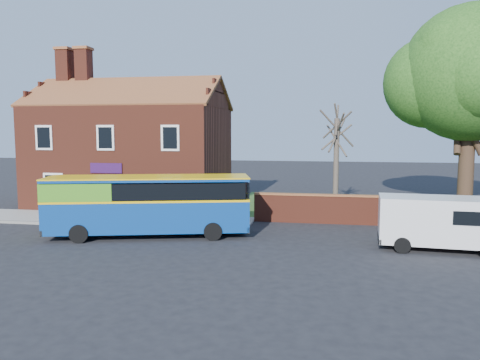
# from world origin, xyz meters

# --- Properties ---
(ground) EXTENTS (120.00, 120.00, 0.00)m
(ground) POSITION_xyz_m (0.00, 0.00, 0.00)
(ground) COLOR black
(ground) RESTS_ON ground
(pavement) EXTENTS (18.00, 3.50, 0.12)m
(pavement) POSITION_xyz_m (-7.00, 5.75, 0.06)
(pavement) COLOR gray
(pavement) RESTS_ON ground
(kerb) EXTENTS (18.00, 0.15, 0.14)m
(kerb) POSITION_xyz_m (-7.00, 4.00, 0.07)
(kerb) COLOR slate
(kerb) RESTS_ON ground
(grass_strip) EXTENTS (26.00, 12.00, 0.04)m
(grass_strip) POSITION_xyz_m (13.00, 13.00, 0.02)
(grass_strip) COLOR #426B28
(grass_strip) RESTS_ON ground
(shop_building) EXTENTS (12.30, 8.13, 10.50)m
(shop_building) POSITION_xyz_m (-7.02, 11.50, 3.41)
(shop_building) COLOR maroon
(shop_building) RESTS_ON ground
(boundary_wall) EXTENTS (22.00, 0.38, 1.60)m
(boundary_wall) POSITION_xyz_m (13.00, 7.00, 0.81)
(boundary_wall) COLOR maroon
(boundary_wall) RESTS_ON ground
(bus) EXTENTS (9.71, 4.70, 2.87)m
(bus) POSITION_xyz_m (-2.67, 2.28, 1.63)
(bus) COLOR navy
(bus) RESTS_ON ground
(van_near) EXTENTS (5.22, 2.42, 2.23)m
(van_near) POSITION_xyz_m (10.69, 2.05, 1.25)
(van_near) COLOR silver
(van_near) RESTS_ON ground
(large_tree) EXTENTS (10.20, 8.07, 12.44)m
(large_tree) POSITION_xyz_m (14.32, 11.89, 8.14)
(large_tree) COLOR black
(large_tree) RESTS_ON ground
(bare_tree) EXTENTS (2.36, 2.81, 6.29)m
(bare_tree) POSITION_xyz_m (6.50, 10.69, 3.23)
(bare_tree) COLOR #4C4238
(bare_tree) RESTS_ON ground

